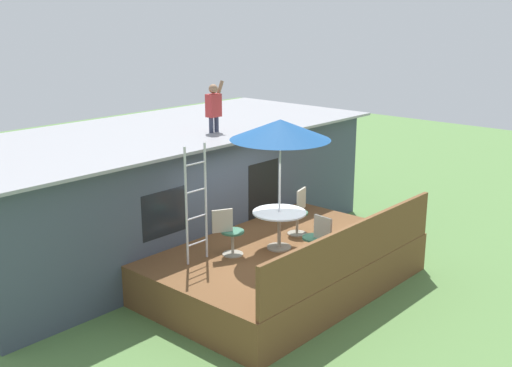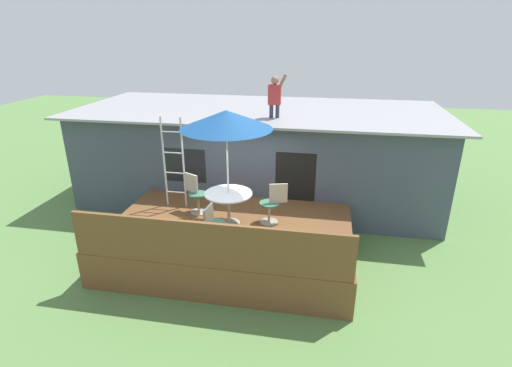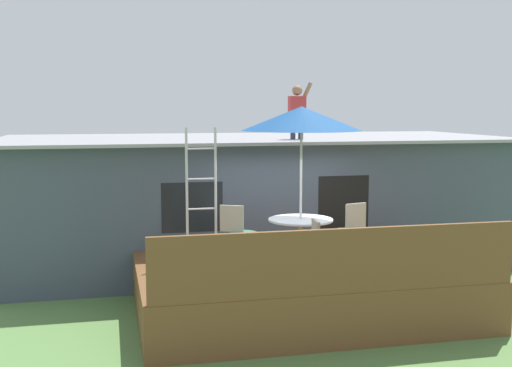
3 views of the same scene
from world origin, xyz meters
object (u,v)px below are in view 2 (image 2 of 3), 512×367
object	(u,v)px
patio_umbrella	(226,120)
patio_chair_right	(272,204)
person_figure	(275,94)
patio_table	(228,200)
step_ladder	(174,163)
patio_chair_near	(212,225)
patio_chair_left	(196,194)

from	to	relation	value
patio_umbrella	patio_chair_right	world-z (taller)	patio_umbrella
patio_umbrella	person_figure	xyz separation A→B (m)	(0.66, 2.42, 0.17)
patio_table	patio_umbrella	bearing A→B (deg)	-45.00
step_ladder	patio_chair_near	distance (m)	2.30
patio_chair_left	person_figure	bearing A→B (deg)	78.58
person_figure	patio_table	bearing A→B (deg)	-105.15
step_ladder	patio_chair_right	world-z (taller)	step_ladder
patio_table	patio_chair_right	bearing A→B (deg)	15.19
patio_chair_left	patio_chair_right	world-z (taller)	same
patio_chair_near	step_ladder	bearing A→B (deg)	45.21
person_figure	patio_chair_left	bearing A→B (deg)	-128.82
patio_table	patio_chair_near	bearing A→B (deg)	-95.67
step_ladder	patio_chair_near	world-z (taller)	step_ladder
patio_chair_right	patio_chair_near	size ratio (longest dim) A/B	1.00
step_ladder	patio_chair_right	xyz separation A→B (m)	(2.43, -0.46, -0.64)
patio_table	patio_chair_right	world-z (taller)	patio_chair_right
patio_table	patio_chair_near	size ratio (longest dim) A/B	1.13
patio_chair_right	patio_chair_near	distance (m)	1.61
step_ladder	person_figure	size ratio (longest dim) A/B	1.98
person_figure	patio_chair_left	size ratio (longest dim) A/B	1.21
patio_chair_right	patio_chair_left	bearing A→B (deg)	-21.97
patio_chair_left	patio_chair_near	world-z (taller)	same
person_figure	patio_chair_near	bearing A→B (deg)	-102.48
patio_umbrella	patio_chair_left	xyz separation A→B (m)	(-0.91, 0.47, -1.89)
patio_chair_left	patio_chair_right	distance (m)	1.86
patio_table	person_figure	xyz separation A→B (m)	(0.66, 2.42, 1.93)
patio_umbrella	patio_chair_left	bearing A→B (deg)	152.60
patio_chair_right	patio_chair_near	world-z (taller)	same
person_figure	step_ladder	bearing A→B (deg)	-141.68
patio_table	patio_umbrella	world-z (taller)	patio_umbrella
patio_chair_left	patio_chair_right	xyz separation A→B (m)	(1.85, -0.22, 0.00)
patio_umbrella	person_figure	world-z (taller)	person_figure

